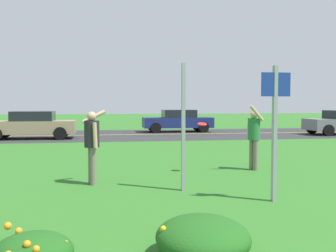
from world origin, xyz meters
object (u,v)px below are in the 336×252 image
object	(u,v)px
car_tan_center_right	(32,125)
sign_post_by_roadside	(275,120)
person_catcher_green_shirt	(254,134)
person_thrower_dark_shirt	(92,141)
car_navy_center_left	(178,121)
frisbee_red	(202,124)
sign_post_near_path	(183,127)

from	to	relation	value
car_tan_center_right	sign_post_by_roadside	bearing A→B (deg)	-64.53
person_catcher_green_shirt	car_tan_center_right	bearing A→B (deg)	125.33
person_thrower_dark_shirt	car_navy_center_left	world-z (taller)	person_thrower_dark_shirt
car_navy_center_left	car_tan_center_right	world-z (taller)	same
sign_post_by_roadside	car_tan_center_right	distance (m)	16.01
car_tan_center_right	frisbee_red	bearing A→B (deg)	-60.67
sign_post_near_path	frisbee_red	distance (m)	2.23
frisbee_red	car_navy_center_left	distance (m)	15.25
person_thrower_dark_shirt	frisbee_red	world-z (taller)	person_thrower_dark_shirt
person_thrower_dark_shirt	car_tan_center_right	distance (m)	12.79
frisbee_red	person_catcher_green_shirt	bearing A→B (deg)	7.03
sign_post_near_path	frisbee_red	world-z (taller)	sign_post_near_path
person_thrower_dark_shirt	car_navy_center_left	size ratio (longest dim) A/B	0.38
car_navy_center_left	person_thrower_dark_shirt	bearing A→B (deg)	-107.34
person_thrower_dark_shirt	car_tan_center_right	size ratio (longest dim) A/B	0.38
person_thrower_dark_shirt	person_catcher_green_shirt	world-z (taller)	person_catcher_green_shirt
sign_post_near_path	frisbee_red	size ratio (longest dim) A/B	10.84
person_thrower_dark_shirt	person_catcher_green_shirt	size ratio (longest dim) A/B	0.93
person_catcher_green_shirt	frisbee_red	size ratio (longest dim) A/B	7.34
sign_post_by_roadside	car_tan_center_right	bearing A→B (deg)	115.47
sign_post_by_roadside	car_navy_center_left	xyz separation A→B (m)	(1.63, 18.29, -0.80)
person_catcher_green_shirt	car_navy_center_left	xyz separation A→B (m)	(0.69, 14.89, -0.25)
frisbee_red	sign_post_by_roadside	bearing A→B (deg)	-79.95
sign_post_by_roadside	frisbee_red	distance (m)	3.27
car_tan_center_right	person_thrower_dark_shirt	bearing A→B (deg)	-74.26
frisbee_red	sign_post_near_path	bearing A→B (deg)	-114.59
sign_post_near_path	person_catcher_green_shirt	distance (m)	3.32
sign_post_near_path	frisbee_red	bearing A→B (deg)	65.41
sign_post_by_roadside	sign_post_near_path	bearing A→B (deg)	141.66
sign_post_near_path	person_catcher_green_shirt	world-z (taller)	sign_post_near_path
person_catcher_green_shirt	car_navy_center_left	world-z (taller)	person_catcher_green_shirt
person_thrower_dark_shirt	frisbee_red	size ratio (longest dim) A/B	6.85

